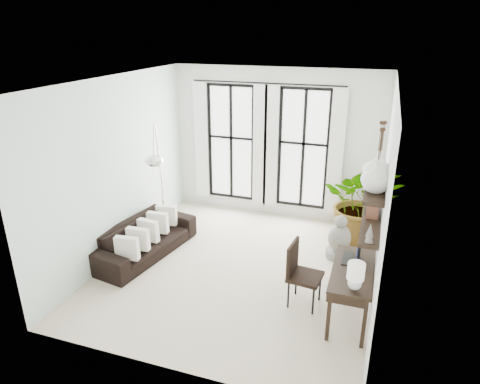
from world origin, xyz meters
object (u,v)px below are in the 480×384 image
at_px(sofa, 144,239).
at_px(plant, 362,202).
at_px(desk_chair, 300,270).
at_px(desk, 352,274).
at_px(buddha, 339,240).
at_px(arc_lamp, 157,153).

xyz_separation_m(sofa, plant, (3.70, 1.87, 0.47)).
bearing_deg(sofa, desk_chair, -90.84).
relative_size(sofa, desk, 1.61).
distance_m(desk, buddha, 1.82).
bearing_deg(arc_lamp, plant, 20.83).
height_order(desk_chair, buddha, desk_chair).
bearing_deg(buddha, sofa, -163.17).
bearing_deg(desk, desk_chair, 169.11).
bearing_deg(arc_lamp, buddha, 9.15).
distance_m(plant, buddha, 0.99).
xyz_separation_m(plant, desk_chair, (-0.71, -2.43, -0.22)).
bearing_deg(sofa, desk, -90.86).
relative_size(arc_lamp, buddha, 2.86).
distance_m(desk_chair, buddha, 1.67).
xyz_separation_m(arc_lamp, buddha, (3.30, 0.53, -1.47)).
bearing_deg(desk, sofa, 169.20).
height_order(plant, arc_lamp, arc_lamp).
bearing_deg(buddha, desk, -78.96).
height_order(sofa, plant, plant).
relative_size(plant, buddha, 1.91).
height_order(desk, arc_lamp, arc_lamp).
relative_size(plant, desk, 1.18).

